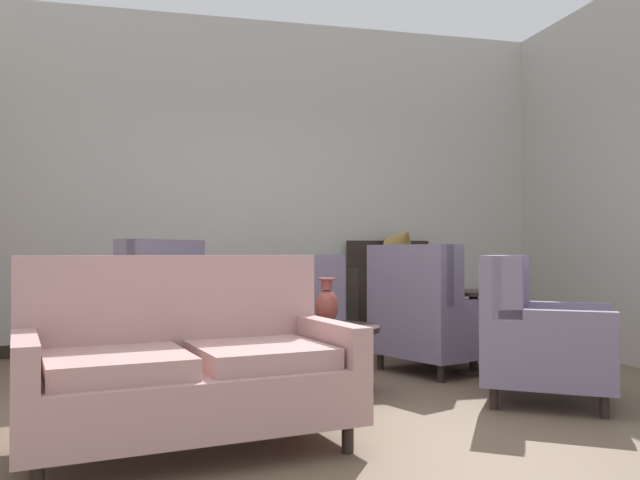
% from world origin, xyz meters
% --- Properties ---
extents(ground, '(8.57, 8.57, 0.00)m').
position_xyz_m(ground, '(0.00, 0.00, 0.00)').
color(ground, brown).
extents(wall_back, '(6.28, 0.08, 3.35)m').
position_xyz_m(wall_back, '(0.00, 2.68, 1.67)').
color(wall_back, '#BCB7AD').
rests_on(wall_back, ground).
extents(baseboard_back, '(6.12, 0.03, 0.12)m').
position_xyz_m(baseboard_back, '(0.00, 2.62, 0.06)').
color(baseboard_back, black).
rests_on(baseboard_back, ground).
extents(coffee_table, '(0.79, 0.79, 0.47)m').
position_xyz_m(coffee_table, '(0.16, 0.45, 0.38)').
color(coffee_table, black).
rests_on(coffee_table, ground).
extents(porcelain_vase, '(0.16, 0.16, 0.33)m').
position_xyz_m(porcelain_vase, '(0.18, 0.41, 0.62)').
color(porcelain_vase, brown).
rests_on(porcelain_vase, coffee_table).
extents(settee, '(1.73, 1.13, 0.97)m').
position_xyz_m(settee, '(-0.80, -0.59, 0.40)').
color(settee, tan).
rests_on(settee, ground).
extents(armchair_back_corner, '(1.13, 1.11, 1.04)m').
position_xyz_m(armchair_back_corner, '(1.24, 1.07, 0.43)').
color(armchair_back_corner, slate).
rests_on(armchair_back_corner, ground).
extents(armchair_near_sideboard, '(1.11, 1.10, 0.96)m').
position_xyz_m(armchair_near_sideboard, '(1.49, -0.09, 0.42)').
color(armchair_near_sideboard, slate).
rests_on(armchair_near_sideboard, ground).
extents(armchair_foreground_right, '(1.17, 1.15, 1.08)m').
position_xyz_m(armchair_foreground_right, '(-1.09, 1.37, 0.44)').
color(armchair_foreground_right, slate).
rests_on(armchair_foreground_right, ground).
extents(armchair_far_left, '(0.88, 0.91, 0.96)m').
position_xyz_m(armchair_far_left, '(0.16, 1.70, 0.42)').
color(armchair_far_left, slate).
rests_on(armchair_far_left, ground).
extents(side_table, '(0.57, 0.57, 0.67)m').
position_xyz_m(side_table, '(1.57, 0.98, 0.41)').
color(side_table, black).
rests_on(side_table, ground).
extents(sideboard, '(0.90, 0.41, 1.10)m').
position_xyz_m(sideboard, '(1.40, 2.38, 0.48)').
color(sideboard, black).
rests_on(sideboard, ground).
extents(gramophone, '(0.36, 0.45, 0.50)m').
position_xyz_m(gramophone, '(1.45, 2.29, 1.06)').
color(gramophone, black).
rests_on(gramophone, sideboard).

